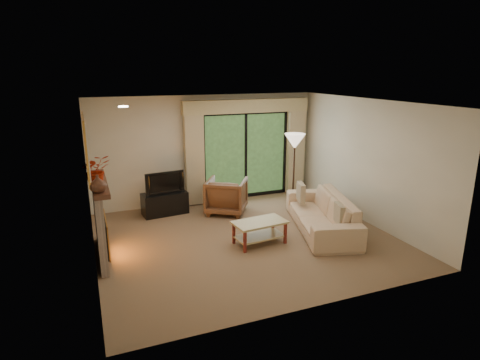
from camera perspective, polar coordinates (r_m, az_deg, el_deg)
name	(u,v)px	position (r m, az deg, el deg)	size (l,w,h in m)	color
floor	(246,238)	(7.86, 0.81, -8.30)	(5.50, 5.50, 0.00)	brown
ceiling	(246,103)	(7.22, 0.89, 10.96)	(5.50, 5.50, 0.00)	white
wall_back	(207,150)	(9.73, -4.79, 4.33)	(5.00, 5.00, 0.00)	beige
wall_front	(319,218)	(5.31, 11.23, -5.37)	(5.00, 5.00, 0.00)	beige
wall_left	(88,189)	(6.90, -20.76, -1.24)	(5.00, 5.00, 0.00)	beige
wall_right	(367,162)	(8.83, 17.60, 2.51)	(5.00, 5.00, 0.00)	beige
fireplace	(99,220)	(7.28, -19.40, -5.37)	(0.24, 1.70, 1.37)	gray
mirror	(86,147)	(6.96, -21.02, 4.37)	(0.07, 1.45, 1.02)	gold
sliding_door	(246,155)	(10.06, 0.79, 3.58)	(2.26, 0.10, 2.16)	black
curtain_left	(194,156)	(9.51, -6.51, 3.41)	(0.45, 0.18, 2.35)	tan
curtain_right	(295,148)	(10.52, 7.86, 4.52)	(0.45, 0.18, 2.35)	tan
cornice	(247,106)	(9.80, 1.02, 10.48)	(3.20, 0.24, 0.32)	tan
media_console	(165,203)	(9.21, -10.64, -3.29)	(0.99, 0.45, 0.50)	black
tv	(164,182)	(9.07, -10.79, -0.29)	(0.87, 0.11, 0.50)	black
armchair	(226,196)	(9.10, -1.94, -2.26)	(0.85, 0.88, 0.80)	brown
sofa	(321,213)	(8.32, 11.51, -4.60)	(2.45, 0.96, 0.71)	tan
pillow_near	(339,214)	(7.66, 13.94, -4.67)	(0.10, 0.37, 0.37)	brown
pillow_far	(301,192)	(8.77, 8.65, -1.75)	(0.11, 0.41, 0.41)	brown
coffee_table	(260,232)	(7.57, 2.80, -7.46)	(0.98, 0.54, 0.44)	tan
floor_lamp	(294,172)	(9.34, 7.65, 1.17)	(0.47, 0.47, 1.77)	white
vase	(98,184)	(6.39, -19.57, -0.49)	(0.26, 0.26, 0.27)	#4B2A1D
branches	(96,170)	(6.79, -19.83, 1.35)	(0.44, 0.38, 0.49)	#A8240A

